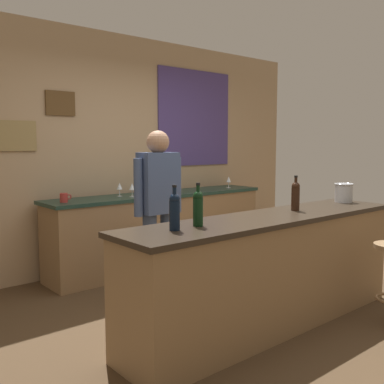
{
  "coord_description": "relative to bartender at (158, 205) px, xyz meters",
  "views": [
    {
      "loc": [
        -2.77,
        -2.7,
        1.5
      ],
      "look_at": [
        -0.12,
        0.45,
        1.05
      ],
      "focal_mm": 41.53,
      "sensor_mm": 36.0,
      "label": 1
    }
  ],
  "objects": [
    {
      "name": "ground_plane",
      "position": [
        0.39,
        -0.61,
        -0.94
      ],
      "size": [
        10.0,
        10.0,
        0.0
      ],
      "primitive_type": "plane",
      "color": "#4C3823"
    },
    {
      "name": "back_wall",
      "position": [
        0.41,
        1.42,
        0.48
      ],
      "size": [
        6.0,
        0.09,
        2.8
      ],
      "color": "tan",
      "rests_on": "ground_plane"
    },
    {
      "name": "bar_counter",
      "position": [
        0.39,
        -1.01,
        -0.47
      ],
      "size": [
        2.78,
        0.6,
        0.92
      ],
      "color": "olive",
      "rests_on": "ground_plane"
    },
    {
      "name": "side_counter",
      "position": [
        0.79,
        1.04,
        -0.48
      ],
      "size": [
        2.91,
        0.56,
        0.9
      ],
      "color": "olive",
      "rests_on": "ground_plane"
    },
    {
      "name": "bartender",
      "position": [
        0.0,
        0.0,
        0.0
      ],
      "size": [
        0.52,
        0.21,
        1.62
      ],
      "color": "#384766",
      "rests_on": "ground_plane"
    },
    {
      "name": "wine_bottle_a",
      "position": [
        -0.59,
        -1.0,
        0.12
      ],
      "size": [
        0.07,
        0.07,
        0.31
      ],
      "color": "black",
      "rests_on": "bar_counter"
    },
    {
      "name": "wine_bottle_b",
      "position": [
        -0.36,
        -0.98,
        0.12
      ],
      "size": [
        0.07,
        0.07,
        0.31
      ],
      "color": "black",
      "rests_on": "bar_counter"
    },
    {
      "name": "wine_bottle_c",
      "position": [
        0.76,
        -0.97,
        0.12
      ],
      "size": [
        0.07,
        0.07,
        0.31
      ],
      "color": "black",
      "rests_on": "bar_counter"
    },
    {
      "name": "ice_bucket",
      "position": [
        1.59,
        -0.94,
        0.08
      ],
      "size": [
        0.19,
        0.19,
        0.19
      ],
      "color": "#B7BABF",
      "rests_on": "bar_counter"
    },
    {
      "name": "wine_glass_a",
      "position": [
        0.24,
        1.09,
        0.07
      ],
      "size": [
        0.07,
        0.07,
        0.16
      ],
      "color": "silver",
      "rests_on": "side_counter"
    },
    {
      "name": "wine_glass_b",
      "position": [
        0.33,
        0.96,
        0.07
      ],
      "size": [
        0.07,
        0.07,
        0.16
      ],
      "color": "silver",
      "rests_on": "side_counter"
    },
    {
      "name": "wine_glass_c",
      "position": [
        0.58,
        1.12,
        0.07
      ],
      "size": [
        0.07,
        0.07,
        0.16
      ],
      "color": "silver",
      "rests_on": "side_counter"
    },
    {
      "name": "wine_glass_d",
      "position": [
        0.77,
        1.1,
        0.07
      ],
      "size": [
        0.07,
        0.07,
        0.16
      ],
      "color": "silver",
      "rests_on": "side_counter"
    },
    {
      "name": "wine_glass_e",
      "position": [
        1.89,
        0.98,
        0.07
      ],
      "size": [
        0.07,
        0.07,
        0.16
      ],
      "color": "silver",
      "rests_on": "side_counter"
    },
    {
      "name": "coffee_mug",
      "position": [
        -0.48,
        0.99,
        0.01
      ],
      "size": [
        0.13,
        0.08,
        0.09
      ],
      "color": "#B2332D",
      "rests_on": "side_counter"
    }
  ]
}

